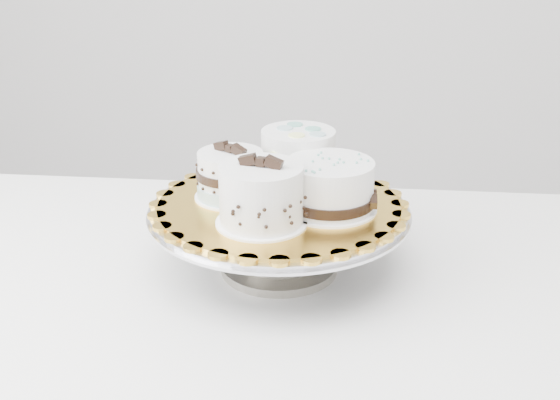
% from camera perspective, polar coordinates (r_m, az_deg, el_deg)
% --- Properties ---
extents(table, '(1.19, 0.87, 0.75)m').
position_cam_1_polar(table, '(1.04, -3.77, -10.79)').
color(table, white).
rests_on(table, floor).
extents(cake_stand, '(0.37, 0.37, 0.10)m').
position_cam_1_polar(cake_stand, '(0.99, -0.08, -2.16)').
color(cake_stand, gray).
rests_on(cake_stand, table).
extents(cake_board, '(0.41, 0.41, 0.00)m').
position_cam_1_polar(cake_board, '(0.98, -0.08, -0.36)').
color(cake_board, orange).
rests_on(cake_board, cake_stand).
extents(cake_swirl, '(0.12, 0.12, 0.10)m').
position_cam_1_polar(cake_swirl, '(0.90, -1.53, 0.28)').
color(cake_swirl, white).
rests_on(cake_swirl, cake_board).
extents(cake_banded, '(0.12, 0.12, 0.08)m').
position_cam_1_polar(cake_banded, '(0.98, -4.02, 1.89)').
color(cake_banded, white).
rests_on(cake_banded, cake_board).
extents(cake_dots, '(0.14, 0.14, 0.08)m').
position_cam_1_polar(cake_dots, '(1.04, 1.48, 3.59)').
color(cake_dots, white).
rests_on(cake_dots, cake_board).
extents(cake_ribbon, '(0.14, 0.13, 0.07)m').
position_cam_1_polar(cake_ribbon, '(0.95, 4.11, 1.03)').
color(cake_ribbon, white).
rests_on(cake_ribbon, cake_board).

